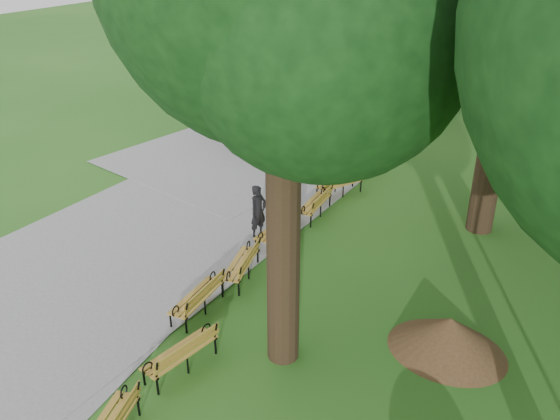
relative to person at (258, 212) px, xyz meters
The scene contains 14 objects.
ground 5.21m from the person, 80.13° to the right, with size 100.00×100.00×0.00m, color #27611B.
path 3.83m from the person, 146.56° to the right, with size 12.00×38.00×0.06m, color gray.
person is the anchor object (origin of this frame).
kiosk 9.96m from the person, 116.94° to the left, with size 4.67×4.06×2.93m, color black, non-canonical shape.
lamp_post 6.49m from the person, 115.01° to the left, with size 0.32×0.32×3.02m.
dirt_mound 6.94m from the person, 20.43° to the right, with size 2.24×2.24×0.90m, color #47301C.
bench_2 6.12m from the person, 74.04° to the right, with size 1.90×0.64×0.88m, color #AF8028, non-canonical shape.
bench_3 4.13m from the person, 79.67° to the right, with size 1.90×0.64×0.88m, color #AF8028, non-canonical shape.
bench_4 2.40m from the person, 69.84° to the right, with size 1.90×0.64×0.88m, color #AF8028, non-canonical shape.
bench_5 0.77m from the person, ahead, with size 1.90×0.64×0.88m, color #AF8028, non-canonical shape.
bench_6 2.32m from the person, 68.53° to the left, with size 1.90×0.64×0.88m, color #AF8028, non-canonical shape.
bench_7 4.11m from the person, 77.80° to the left, with size 1.90×0.64×0.88m, color #AF8028, non-canonical shape.
bench_8 5.94m from the person, 83.22° to the left, with size 1.90×0.64×0.88m, color #AF8028, non-canonical shape.
bench_9 8.11m from the person, 85.07° to the left, with size 1.90×0.64×0.88m, color #AF8028, non-canonical shape.
Camera 1 is at (7.53, -8.20, 8.69)m, focal length 37.31 mm.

